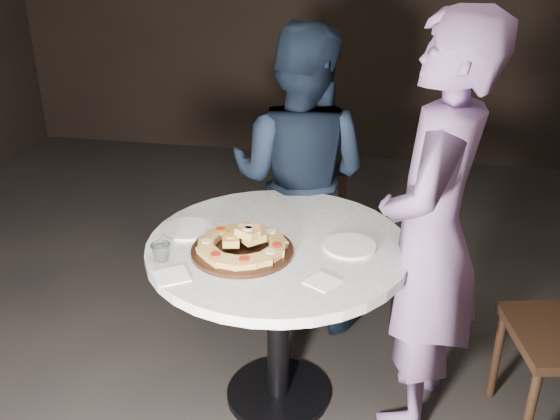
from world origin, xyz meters
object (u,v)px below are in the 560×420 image
(diner_navy, at_px, (299,178))
(water_glass, at_px, (161,252))
(focaccia_pile, at_px, (243,242))
(table, at_px, (278,274))
(diner_teal, at_px, (431,236))
(chair_far, at_px, (314,206))
(serving_board, at_px, (242,251))

(diner_navy, bearing_deg, water_glass, 77.62)
(diner_navy, bearing_deg, focaccia_pile, 93.27)
(table, xyz_separation_m, water_glass, (-0.43, -0.24, 0.19))
(focaccia_pile, distance_m, diner_teal, 0.77)
(table, height_order, diner_teal, diner_teal)
(chair_far, bearing_deg, diner_navy, 71.86)
(table, relative_size, serving_board, 2.68)
(focaccia_pile, xyz_separation_m, chair_far, (0.12, 1.35, -0.44))
(water_glass, height_order, chair_far, water_glass)
(table, bearing_deg, diner_teal, 3.62)
(water_glass, bearing_deg, table, 28.55)
(chair_far, distance_m, diner_navy, 0.60)
(focaccia_pile, xyz_separation_m, diner_navy, (0.10, 0.87, -0.06))
(table, bearing_deg, serving_board, -138.49)
(focaccia_pile, height_order, diner_navy, diner_navy)
(table, distance_m, diner_navy, 0.78)
(chair_far, xyz_separation_m, diner_teal, (0.64, -1.20, 0.46))
(diner_teal, bearing_deg, chair_far, -139.06)
(table, xyz_separation_m, chair_far, (-0.01, 1.24, -0.24))
(table, distance_m, serving_board, 0.24)
(focaccia_pile, relative_size, diner_navy, 0.23)
(diner_teal, bearing_deg, table, -73.51)
(water_glass, distance_m, diner_teal, 1.10)
(table, relative_size, diner_teal, 0.62)
(diner_navy, height_order, diner_teal, diner_teal)
(diner_teal, bearing_deg, focaccia_pile, -65.95)
(table, height_order, chair_far, table)
(serving_board, distance_m, focaccia_pile, 0.04)
(water_glass, bearing_deg, chair_far, 73.78)
(chair_far, relative_size, diner_teal, 0.43)
(table, bearing_deg, water_glass, -151.45)
(focaccia_pile, height_order, chair_far, focaccia_pile)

